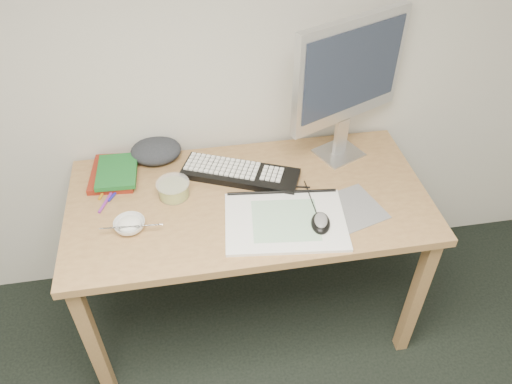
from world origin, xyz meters
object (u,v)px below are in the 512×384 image
desk (249,212)px  monitor (349,75)px  sketchpad (285,221)px  rice_bowl (130,225)px  keyboard (240,174)px

desk → monitor: size_ratio=2.32×
sketchpad → monitor: 0.61m
monitor → rice_bowl: 1.00m
monitor → keyboard: bearing=166.5°
keyboard → monitor: monitor is taller
keyboard → sketchpad: bearing=-43.4°
rice_bowl → desk: bearing=12.1°
keyboard → monitor: bearing=33.9°
desk → keyboard: bearing=96.0°
desk → sketchpad: (0.11, -0.16, 0.09)m
sketchpad → rice_bowl: size_ratio=3.89×
desk → rice_bowl: bearing=-167.9°
rice_bowl → sketchpad: bearing=-6.4°
keyboard → rice_bowl: 0.49m
keyboard → desk: bearing=-60.6°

